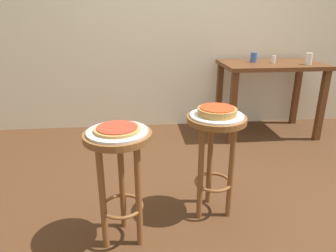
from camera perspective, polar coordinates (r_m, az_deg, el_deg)
name	(u,v)px	position (r m, az deg, el deg)	size (l,w,h in m)	color
ground_plane	(208,200)	(2.25, 7.44, -13.51)	(6.00, 6.00, 0.00)	#4C2D19
stool_foreground	(119,164)	(1.67, -9.01, -6.99)	(0.36, 0.36, 0.67)	brown
serving_plate_foreground	(117,132)	(1.60, -9.37, -1.04)	(0.32, 0.32, 0.01)	silver
pizza_foreground	(117,129)	(1.59, -9.40, -0.51)	(0.24, 0.24, 0.02)	tan
stool_middle	(215,144)	(1.91, 8.74, -3.38)	(0.36, 0.36, 0.67)	brown
serving_plate_middle	(217,116)	(1.85, 9.05, 1.92)	(0.32, 0.32, 0.01)	white
pizza_middle	(217,111)	(1.84, 9.10, 2.76)	(0.23, 0.23, 0.05)	#B78442
dining_table	(270,76)	(3.41, 18.42, 8.88)	(1.02, 0.62, 0.76)	#5B3319
cup_near_edge	(309,59)	(3.38, 24.66, 11.26)	(0.07, 0.07, 0.11)	silver
cup_far_edge	(254,57)	(3.38, 15.62, 12.20)	(0.07, 0.07, 0.10)	#3360B2
condiment_shaker	(274,59)	(3.37, 19.00, 11.62)	(0.04, 0.04, 0.07)	white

